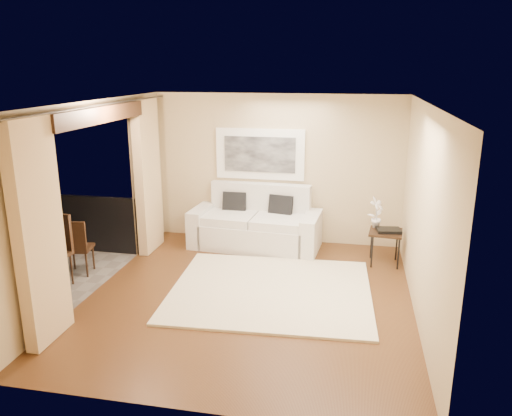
% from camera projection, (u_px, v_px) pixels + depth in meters
% --- Properties ---
extents(floor, '(5.00, 5.00, 0.00)m').
position_uv_depth(floor, '(249.00, 297.00, 7.08)').
color(floor, '#58351A').
rests_on(floor, ground).
extents(room_shell, '(5.00, 6.40, 5.00)m').
position_uv_depth(room_shell, '(96.00, 114.00, 6.79)').
color(room_shell, white).
rests_on(room_shell, ground).
extents(balcony, '(1.81, 2.60, 1.17)m').
position_uv_depth(balcony, '(39.00, 268.00, 7.65)').
color(balcony, '#605B56').
rests_on(balcony, ground).
extents(curtains, '(0.16, 4.80, 2.64)m').
position_uv_depth(curtains, '(104.00, 199.00, 7.11)').
color(curtains, '#D9B886').
rests_on(curtains, ground).
extents(artwork, '(1.62, 0.07, 0.92)m').
position_uv_depth(artwork, '(260.00, 154.00, 9.02)').
color(artwork, white).
rests_on(artwork, room_shell).
extents(rug, '(2.97, 2.62, 0.04)m').
position_uv_depth(rug, '(271.00, 290.00, 7.25)').
color(rug, '#EFE4C0').
rests_on(rug, floor).
extents(sofa, '(2.35, 1.15, 1.10)m').
position_uv_depth(sofa, '(256.00, 225.00, 9.02)').
color(sofa, silver).
rests_on(sofa, floor).
extents(side_table, '(0.57, 0.57, 0.56)m').
position_uv_depth(side_table, '(386.00, 235.00, 8.14)').
color(side_table, black).
rests_on(side_table, floor).
extents(tray, '(0.42, 0.33, 0.05)m').
position_uv_depth(tray, '(389.00, 230.00, 8.09)').
color(tray, black).
rests_on(tray, side_table).
extents(orchid, '(0.32, 0.33, 0.52)m').
position_uv_depth(orchid, '(376.00, 213.00, 8.23)').
color(orchid, white).
rests_on(orchid, side_table).
extents(bistro_table, '(0.75, 0.75, 0.72)m').
position_uv_depth(bistro_table, '(29.00, 248.00, 7.15)').
color(bistro_table, black).
rests_on(bistro_table, balcony).
extents(balcony_chair_far, '(0.45, 0.46, 0.90)m').
position_uv_depth(balcony_chair_far, '(76.00, 244.00, 7.67)').
color(balcony_chair_far, black).
rests_on(balcony_chair_far, balcony).
extents(balcony_chair_near, '(0.54, 0.54, 1.09)m').
position_uv_depth(balcony_chair_near, '(55.00, 244.00, 7.31)').
color(balcony_chair_near, black).
rests_on(balcony_chair_near, balcony).
extents(ice_bucket, '(0.18, 0.18, 0.20)m').
position_uv_depth(ice_bucket, '(22.00, 232.00, 7.26)').
color(ice_bucket, white).
rests_on(ice_bucket, bistro_table).
extents(candle, '(0.06, 0.06, 0.07)m').
position_uv_depth(candle, '(37.00, 238.00, 7.20)').
color(candle, red).
rests_on(candle, bistro_table).
extents(vase, '(0.04, 0.04, 0.18)m').
position_uv_depth(vase, '(14.00, 241.00, 6.92)').
color(vase, silver).
rests_on(vase, bistro_table).
extents(glass_a, '(0.06, 0.06, 0.12)m').
position_uv_depth(glass_a, '(37.00, 240.00, 7.04)').
color(glass_a, white).
rests_on(glass_a, bistro_table).
extents(glass_b, '(0.06, 0.06, 0.12)m').
position_uv_depth(glass_b, '(42.00, 239.00, 7.10)').
color(glass_b, white).
rests_on(glass_b, bistro_table).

